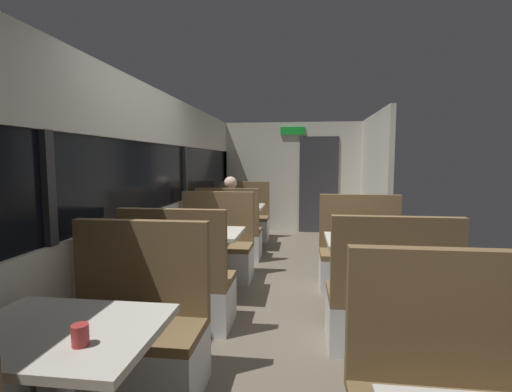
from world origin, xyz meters
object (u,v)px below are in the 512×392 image
(bench_rear_aisle_facing_entry, at_px, (361,261))
(dining_table_mid_window, at_px, (200,240))
(coffee_cup_primary, at_px, (80,335))
(bench_near_window_facing_entry, at_px, (132,341))
(seated_passenger, at_px, (230,223))
(dining_table_far_window, at_px, (237,211))
(dining_table_rear_aisle, at_px, (373,250))
(bench_rear_aisle_facing_end, at_px, (389,309))
(bench_mid_window_facing_entry, at_px, (215,252))
(bench_far_window_facing_end, at_px, (229,237))
(bench_mid_window_facing_end, at_px, (179,291))
(bench_far_window_facing_entry, at_px, (244,222))
(dining_table_near_window, at_px, (61,350))

(bench_rear_aisle_facing_entry, bearing_deg, dining_table_mid_window, -164.41)
(dining_table_mid_window, distance_m, coffee_cup_primary, 2.48)
(bench_near_window_facing_entry, xyz_separation_m, seated_passenger, (0.00, 3.34, 0.21))
(dining_table_far_window, xyz_separation_m, seated_passenger, (0.00, -0.63, -0.10))
(dining_table_rear_aisle, xyz_separation_m, bench_rear_aisle_facing_entry, (0.00, 0.70, -0.31))
(bench_rear_aisle_facing_entry, bearing_deg, bench_rear_aisle_facing_end, -90.00)
(bench_mid_window_facing_entry, height_order, bench_far_window_facing_end, same)
(dining_table_far_window, height_order, bench_rear_aisle_facing_entry, bench_rear_aisle_facing_entry)
(dining_table_mid_window, height_order, bench_rear_aisle_facing_end, bench_rear_aisle_facing_end)
(bench_mid_window_facing_entry, relative_size, dining_table_rear_aisle, 1.22)
(dining_table_mid_window, relative_size, coffee_cup_primary, 10.00)
(bench_mid_window_facing_end, distance_m, bench_rear_aisle_facing_end, 1.80)
(seated_passenger, bearing_deg, bench_far_window_facing_entry, 90.00)
(bench_near_window_facing_entry, xyz_separation_m, coffee_cup_primary, (0.19, -0.83, 0.46))
(bench_rear_aisle_facing_end, distance_m, bench_rear_aisle_facing_entry, 1.40)
(seated_passenger, distance_m, coffee_cup_primary, 4.18)
(bench_far_window_facing_end, xyz_separation_m, seated_passenger, (0.00, 0.07, 0.21))
(bench_mid_window_facing_end, distance_m, bench_far_window_facing_entry, 3.73)
(dining_table_mid_window, height_order, bench_mid_window_facing_end, bench_mid_window_facing_end)
(seated_passenger, bearing_deg, bench_mid_window_facing_end, -90.00)
(bench_mid_window_facing_entry, bearing_deg, coffee_cup_primary, -86.59)
(bench_near_window_facing_entry, distance_m, seated_passenger, 3.35)
(bench_rear_aisle_facing_end, height_order, bench_rear_aisle_facing_entry, same)
(dining_table_rear_aisle, bearing_deg, dining_table_mid_window, 173.62)
(dining_table_far_window, relative_size, bench_far_window_facing_entry, 0.82)
(dining_table_far_window, height_order, bench_far_window_facing_entry, bench_far_window_facing_entry)
(dining_table_near_window, xyz_separation_m, bench_far_window_facing_entry, (0.00, 5.37, -0.31))
(dining_table_far_window, height_order, dining_table_rear_aisle, same)
(bench_rear_aisle_facing_end, bearing_deg, dining_table_mid_window, 153.32)
(bench_mid_window_facing_end, height_order, bench_far_window_facing_end, same)
(dining_table_rear_aisle, xyz_separation_m, bench_rear_aisle_facing_end, (0.00, -0.70, -0.31))
(dining_table_mid_window, distance_m, bench_far_window_facing_entry, 3.05)
(bench_mid_window_facing_end, relative_size, bench_mid_window_facing_entry, 1.00)
(bench_near_window_facing_entry, height_order, dining_table_far_window, bench_near_window_facing_entry)
(bench_mid_window_facing_end, bearing_deg, bench_rear_aisle_facing_entry, 33.81)
(bench_far_window_facing_end, relative_size, bench_far_window_facing_entry, 1.00)
(bench_near_window_facing_entry, bearing_deg, bench_rear_aisle_facing_entry, 50.00)
(dining_table_mid_window, xyz_separation_m, bench_mid_window_facing_entry, (0.00, 0.70, -0.31))
(bench_rear_aisle_facing_entry, bearing_deg, bench_mid_window_facing_entry, 173.62)
(dining_table_rear_aisle, xyz_separation_m, seated_passenger, (-1.79, 1.91, -0.10))
(dining_table_near_window, distance_m, bench_far_window_facing_entry, 5.37)
(bench_far_window_facing_end, height_order, dining_table_rear_aisle, bench_far_window_facing_end)
(bench_mid_window_facing_entry, height_order, dining_table_far_window, bench_mid_window_facing_entry)
(dining_table_far_window, distance_m, seated_passenger, 0.64)
(seated_passenger, relative_size, coffee_cup_primary, 14.00)
(dining_table_near_window, height_order, bench_rear_aisle_facing_end, bench_rear_aisle_facing_end)
(bench_mid_window_facing_end, bearing_deg, bench_rear_aisle_facing_end, -6.38)
(bench_mid_window_facing_entry, xyz_separation_m, bench_rear_aisle_facing_entry, (1.79, -0.20, 0.00))
(bench_near_window_facing_entry, relative_size, dining_table_rear_aisle, 1.22)
(bench_rear_aisle_facing_end, distance_m, coffee_cup_primary, 2.29)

